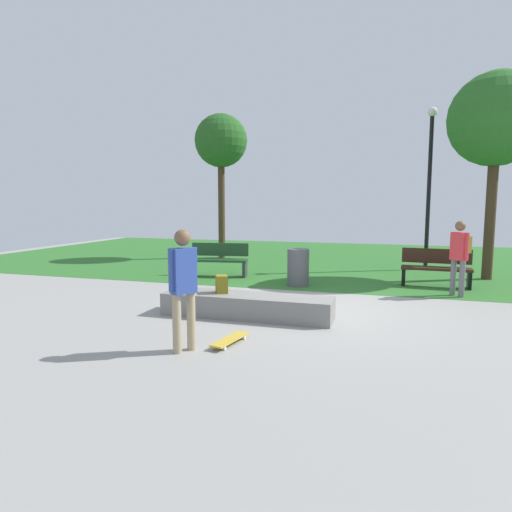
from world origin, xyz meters
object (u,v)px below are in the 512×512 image
object	(u,v)px
skateboard_by_ledge	(230,339)
concrete_ledge	(247,306)
park_bench_center_lawn	(436,267)
park_bench_near_lamppost	(219,259)
tree_slender_maple	(496,121)
backpack_on_ledge	(222,284)
pedestrian_with_backpack	(460,252)
trash_bin	(298,267)
skater_performing_trick	(183,281)
tree_leaning_ash	(221,143)
lamp_post	(430,174)
skateboard_spare	(225,299)

from	to	relation	value
skateboard_by_ledge	concrete_ledge	bearing A→B (deg)	99.11
skateboard_by_ledge	park_bench_center_lawn	bearing A→B (deg)	59.73
park_bench_near_lamppost	tree_slender_maple	xyz separation A→B (m)	(7.01, 1.60, 3.63)
backpack_on_ledge	park_bench_near_lamppost	bearing A→B (deg)	173.92
park_bench_near_lamppost	pedestrian_with_backpack	bearing A→B (deg)	-9.31
concrete_ledge	trash_bin	xyz separation A→B (m)	(0.29, 3.17, 0.26)
skater_performing_trick	park_bench_near_lamppost	bearing A→B (deg)	107.28
concrete_ledge	tree_slender_maple	xyz separation A→B (m)	(4.91, 5.56, 3.91)
tree_leaning_ash	park_bench_near_lamppost	bearing A→B (deg)	-69.82
backpack_on_ledge	lamp_post	xyz separation A→B (m)	(3.97, 6.86, 2.32)
backpack_on_ledge	park_bench_near_lamppost	size ratio (longest dim) A/B	0.19
skater_performing_trick	skateboard_spare	xyz separation A→B (m)	(-0.55, 3.02, -0.91)
park_bench_near_lamppost	tree_slender_maple	world-z (taller)	tree_slender_maple
skater_performing_trick	trash_bin	world-z (taller)	skater_performing_trick
park_bench_near_lamppost	pedestrian_with_backpack	distance (m)	6.06
concrete_ledge	skateboard_spare	bearing A→B (deg)	128.20
tree_slender_maple	pedestrian_with_backpack	world-z (taller)	tree_slender_maple
backpack_on_ledge	skateboard_spare	size ratio (longest dim) A/B	0.40
tree_slender_maple	tree_leaning_ash	distance (m)	8.74
skater_performing_trick	backpack_on_ledge	bearing A→B (deg)	97.04
skater_performing_trick	skateboard_spare	distance (m)	3.20
tree_slender_maple	trash_bin	size ratio (longest dim) A/B	5.89
tree_slender_maple	skateboard_by_ledge	bearing A→B (deg)	-123.37
backpack_on_ledge	park_bench_near_lamppost	xyz separation A→B (m)	(-1.61, 3.92, -0.08)
concrete_ledge	pedestrian_with_backpack	size ratio (longest dim) A/B	1.87
lamp_post	pedestrian_with_backpack	world-z (taller)	lamp_post
skateboard_spare	backpack_on_ledge	bearing A→B (deg)	-72.90
backpack_on_ledge	park_bench_center_lawn	bearing A→B (deg)	106.71
park_bench_center_lawn	lamp_post	distance (m)	3.72
tree_leaning_ash	pedestrian_with_backpack	bearing A→B (deg)	-33.29
skateboard_by_ledge	tree_slender_maple	bearing A→B (deg)	56.63
concrete_ledge	trash_bin	bearing A→B (deg)	84.79
concrete_ledge	tree_leaning_ash	bearing A→B (deg)	114.21
skateboard_spare	tree_slender_maple	distance (m)	8.34
tree_slender_maple	pedestrian_with_backpack	distance (m)	4.19
lamp_post	skateboard_spare	bearing A→B (deg)	-125.85
skater_performing_trick	skateboard_spare	world-z (taller)	skater_performing_trick
concrete_ledge	lamp_post	size ratio (longest dim) A/B	0.64
skater_performing_trick	trash_bin	xyz separation A→B (m)	(0.53, 5.19, -0.52)
tree_slender_maple	park_bench_center_lawn	bearing A→B (deg)	-133.16
concrete_ledge	backpack_on_ledge	bearing A→B (deg)	174.79
backpack_on_ledge	park_bench_center_lawn	distance (m)	5.67
concrete_ledge	tree_slender_maple	world-z (taller)	tree_slender_maple
tree_slender_maple	park_bench_near_lamppost	bearing A→B (deg)	-167.18
tree_leaning_ash	lamp_post	bearing A→B (deg)	-7.55
park_bench_center_lawn	trash_bin	bearing A→B (deg)	-164.55
skater_performing_trick	park_bench_center_lawn	distance (m)	7.15
backpack_on_ledge	lamp_post	world-z (taller)	lamp_post
backpack_on_ledge	tree_leaning_ash	size ratio (longest dim) A/B	0.06
skateboard_by_ledge	tree_slender_maple	xyz separation A→B (m)	(4.67, 7.09, 4.05)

